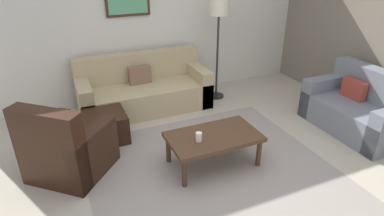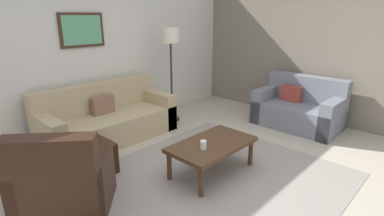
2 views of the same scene
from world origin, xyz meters
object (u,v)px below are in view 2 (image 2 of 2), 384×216
(couch_loveseat, at_px, (300,109))
(coffee_table, at_px, (212,146))
(lamp_standing, at_px, (171,45))
(framed_artwork, at_px, (82,30))
(cup, at_px, (203,145))
(ottoman, at_px, (87,159))
(couch_main, at_px, (106,120))
(armchair_leather, at_px, (65,189))

(couch_loveseat, distance_m, coffee_table, 2.38)
(lamp_standing, relative_size, framed_artwork, 2.41)
(couch_loveseat, distance_m, cup, 2.60)
(ottoman, xyz_separation_m, coffee_table, (1.10, -1.11, 0.16))
(ottoman, xyz_separation_m, framed_artwork, (0.74, 1.25, 1.50))
(ottoman, xyz_separation_m, lamp_standing, (2.09, 0.70, 1.21))
(lamp_standing, xyz_separation_m, framed_artwork, (-1.35, 0.55, 0.29))
(cup, bearing_deg, coffee_table, 11.96)
(ottoman, distance_m, framed_artwork, 2.08)
(couch_main, relative_size, couch_loveseat, 1.48)
(coffee_table, height_order, cup, cup)
(coffee_table, relative_size, cup, 10.11)
(armchair_leather, relative_size, cup, 10.38)
(couch_main, xyz_separation_m, ottoman, (-0.78, -0.83, -0.10))
(coffee_table, relative_size, framed_artwork, 1.55)
(coffee_table, xyz_separation_m, cup, (-0.22, -0.05, 0.11))
(couch_loveseat, xyz_separation_m, cup, (-2.59, 0.02, 0.16))
(ottoman, height_order, coffee_table, coffee_table)
(couch_loveseat, distance_m, ottoman, 3.67)
(ottoman, distance_m, cup, 1.48)
(cup, relative_size, framed_artwork, 0.15)
(lamp_standing, bearing_deg, coffee_table, -118.55)
(armchair_leather, bearing_deg, couch_main, 47.77)
(ottoman, bearing_deg, cup, -52.66)
(couch_main, bearing_deg, cup, -86.89)
(couch_main, height_order, coffee_table, couch_main)
(couch_loveseat, bearing_deg, framed_artwork, 138.46)
(armchair_leather, height_order, lamp_standing, lamp_standing)
(couch_main, height_order, couch_loveseat, same)
(couch_main, relative_size, cup, 19.22)
(couch_loveseat, xyz_separation_m, lamp_standing, (-1.39, 1.88, 1.11))
(armchair_leather, relative_size, ottoman, 2.02)
(lamp_standing, bearing_deg, couch_main, 173.96)
(couch_main, relative_size, lamp_standing, 1.22)
(couch_main, height_order, armchair_leather, armchair_leather)
(couch_loveseat, bearing_deg, cup, 179.51)
(framed_artwork, bearing_deg, lamp_standing, -22.23)
(framed_artwork, bearing_deg, couch_main, -84.79)
(lamp_standing, bearing_deg, ottoman, -161.56)
(coffee_table, bearing_deg, framed_artwork, 98.79)
(couch_loveseat, height_order, cup, couch_loveseat)
(couch_main, height_order, ottoman, couch_main)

